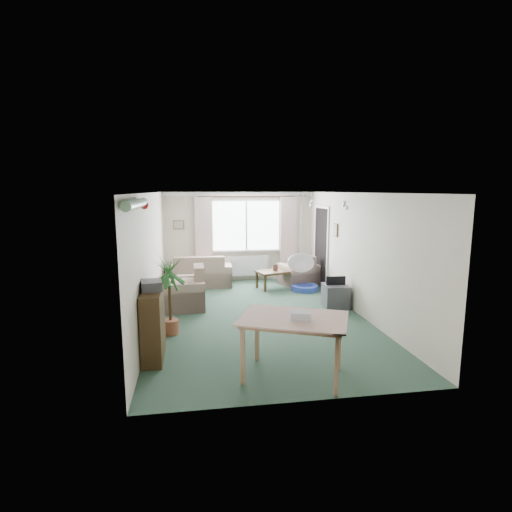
{
  "coord_description": "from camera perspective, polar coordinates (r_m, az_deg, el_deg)",
  "views": [
    {
      "loc": [
        -1.24,
        -7.44,
        2.45
      ],
      "look_at": [
        0.0,
        0.3,
        1.15
      ],
      "focal_mm": 28.0,
      "sensor_mm": 36.0,
      "label": 1
    }
  ],
  "objects": [
    {
      "name": "ground",
      "position": [
        7.93,
        0.35,
        -8.58
      ],
      "size": [
        6.5,
        6.5,
        0.0
      ],
      "primitive_type": "plane",
      "color": "#284334"
    },
    {
      "name": "window",
      "position": [
        10.81,
        -1.4,
        4.37
      ],
      "size": [
        1.8,
        0.03,
        1.3
      ],
      "primitive_type": "cube",
      "color": "white"
    },
    {
      "name": "curtain_rod",
      "position": [
        10.69,
        -1.36,
        8.44
      ],
      "size": [
        2.6,
        0.03,
        0.03
      ],
      "primitive_type": "cube",
      "color": "black"
    },
    {
      "name": "curtain_left",
      "position": [
        10.64,
        -7.48,
        2.97
      ],
      "size": [
        0.45,
        0.08,
        2.0
      ],
      "primitive_type": "cube",
      "color": "beige"
    },
    {
      "name": "curtain_right",
      "position": [
        10.95,
        4.66,
        3.19
      ],
      "size": [
        0.45,
        0.08,
        2.0
      ],
      "primitive_type": "cube",
      "color": "beige"
    },
    {
      "name": "radiator",
      "position": [
        10.92,
        -1.35,
        -1.41
      ],
      "size": [
        1.2,
        0.1,
        0.55
      ],
      "primitive_type": "cube",
      "color": "white"
    },
    {
      "name": "doorway",
      "position": [
        10.27,
        9.31,
        1.17
      ],
      "size": [
        0.03,
        0.95,
        2.0
      ],
      "primitive_type": "cube",
      "color": "black"
    },
    {
      "name": "pendant_lamp",
      "position": [
        5.43,
        6.42,
        -0.94
      ],
      "size": [
        0.36,
        0.36,
        0.36
      ],
      "primitive_type": "sphere",
      "color": "white"
    },
    {
      "name": "tinsel_garland",
      "position": [
        5.19,
        -16.77,
        7.15
      ],
      "size": [
        1.6,
        1.6,
        0.12
      ],
      "primitive_type": "cylinder",
      "color": "#196626"
    },
    {
      "name": "bauble_cluster_a",
      "position": [
        8.72,
        7.91,
        7.81
      ],
      "size": [
        0.2,
        0.2,
        0.2
      ],
      "primitive_type": "sphere",
      "color": "silver"
    },
    {
      "name": "bauble_cluster_b",
      "position": [
        7.69,
        12.69,
        7.47
      ],
      "size": [
        0.2,
        0.2,
        0.2
      ],
      "primitive_type": "sphere",
      "color": "silver"
    },
    {
      "name": "wall_picture_back",
      "position": [
        10.72,
        -11.01,
        4.42
      ],
      "size": [
        0.28,
        0.03,
        0.22
      ],
      "primitive_type": "cube",
      "color": "brown"
    },
    {
      "name": "wall_picture_right",
      "position": [
        9.27,
        11.31,
        3.66
      ],
      "size": [
        0.03,
        0.24,
        0.3
      ],
      "primitive_type": "cube",
      "color": "brown"
    },
    {
      "name": "sofa",
      "position": [
        10.4,
        -8.01,
        -2.03
      ],
      "size": [
        1.66,
        0.93,
        0.81
      ],
      "primitive_type": "cube",
      "rotation": [
        0.0,
        0.0,
        3.1
      ],
      "color": "#BBB68D",
      "rests_on": "ground"
    },
    {
      "name": "armchair_corner",
      "position": [
        10.47,
        6.13,
        -1.98
      ],
      "size": [
        1.06,
        1.03,
        0.79
      ],
      "primitive_type": "cube",
      "rotation": [
        0.0,
        0.0,
        3.4
      ],
      "color": "#BBA48D",
      "rests_on": "ground"
    },
    {
      "name": "armchair_left",
      "position": [
        8.52,
        -10.62,
        -4.38
      ],
      "size": [
        0.96,
        1.01,
        0.89
      ],
      "primitive_type": "cube",
      "rotation": [
        0.0,
        0.0,
        -1.55
      ],
      "color": "beige",
      "rests_on": "ground"
    },
    {
      "name": "coffee_table",
      "position": [
        10.09,
        3.0,
        -3.33
      ],
      "size": [
        1.12,
        0.83,
        0.45
      ],
      "primitive_type": "cube",
      "rotation": [
        0.0,
        0.0,
        0.3
      ],
      "color": "black",
      "rests_on": "ground"
    },
    {
      "name": "photo_frame",
      "position": [
        10.02,
        2.79,
        -1.64
      ],
      "size": [
        0.12,
        0.03,
        0.16
      ],
      "primitive_type": "cube",
      "rotation": [
        0.0,
        0.0,
        0.1
      ],
      "color": "brown",
      "rests_on": "coffee_table"
    },
    {
      "name": "bookshelf",
      "position": [
        6.07,
        -14.5,
        -9.51
      ],
      "size": [
        0.28,
        0.84,
        1.03
      ],
      "primitive_type": "cube",
      "rotation": [
        0.0,
        0.0,
        -0.0
      ],
      "color": "black",
      "rests_on": "ground"
    },
    {
      "name": "hifi_box",
      "position": [
        5.94,
        -14.67,
        -4.08
      ],
      "size": [
        0.32,
        0.38,
        0.14
      ],
      "primitive_type": "cube",
      "rotation": [
        0.0,
        0.0,
        0.13
      ],
      "color": "#3A3B3F",
      "rests_on": "bookshelf"
    },
    {
      "name": "houseplant",
      "position": [
        6.95,
        -12.24,
        -5.58
      ],
      "size": [
        0.67,
        0.67,
        1.35
      ],
      "primitive_type": "cylinder",
      "rotation": [
        0.0,
        0.0,
        -0.18
      ],
      "color": "#1A4C21",
      "rests_on": "ground"
    },
    {
      "name": "dining_table",
      "position": [
        5.41,
        5.32,
        -12.93
      ],
      "size": [
        1.5,
        1.28,
        0.79
      ],
      "primitive_type": "cube",
      "rotation": [
        0.0,
        0.0,
        -0.41
      ],
      "color": "tan",
      "rests_on": "ground"
    },
    {
      "name": "gift_box",
      "position": [
        5.18,
        6.36,
        -8.58
      ],
      "size": [
        0.28,
        0.23,
        0.12
      ],
      "primitive_type": "cube",
      "rotation": [
        0.0,
        0.0,
        -0.21
      ],
      "color": "silver",
      "rests_on": "dining_table"
    },
    {
      "name": "tv_cube",
      "position": [
        8.61,
        11.26,
        -5.63
      ],
      "size": [
        0.52,
        0.57,
        0.48
      ],
      "primitive_type": "cube",
      "rotation": [
        0.0,
        0.0,
        -0.07
      ],
      "color": "#313135",
      "rests_on": "ground"
    },
    {
      "name": "pet_bed",
      "position": [
        9.94,
        6.95,
        -4.53
      ],
      "size": [
        0.87,
        0.87,
        0.13
      ],
      "primitive_type": "cylinder",
      "rotation": [
        0.0,
        0.0,
        -0.43
      ],
      "color": "#204095",
      "rests_on": "ground"
    }
  ]
}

